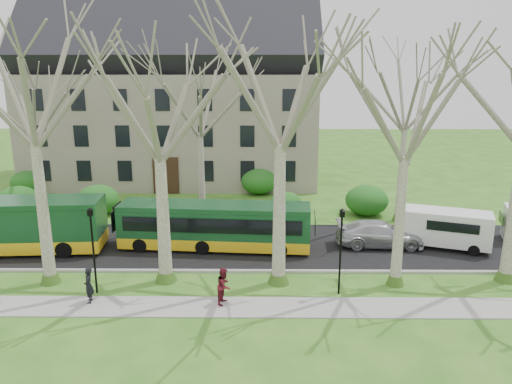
% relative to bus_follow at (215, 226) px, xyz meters
% --- Properties ---
extents(ground, '(120.00, 120.00, 0.00)m').
position_rel_bus_follow_xyz_m(ground, '(0.65, -5.02, -1.49)').
color(ground, '#2F621C').
rests_on(ground, ground).
extents(sidewalk, '(70.00, 2.00, 0.06)m').
position_rel_bus_follow_xyz_m(sidewalk, '(0.65, -7.52, -1.46)').
color(sidewalk, gray).
rests_on(sidewalk, ground).
extents(road, '(80.00, 8.00, 0.06)m').
position_rel_bus_follow_xyz_m(road, '(0.65, 0.48, -1.46)').
color(road, black).
rests_on(road, ground).
extents(curb, '(80.00, 0.25, 0.14)m').
position_rel_bus_follow_xyz_m(curb, '(0.65, -3.52, -1.42)').
color(curb, '#A5A39E').
rests_on(curb, ground).
extents(building, '(26.50, 12.20, 16.00)m').
position_rel_bus_follow_xyz_m(building, '(-5.35, 18.98, 6.57)').
color(building, gray).
rests_on(building, ground).
extents(tree_row_verge, '(49.00, 7.00, 14.00)m').
position_rel_bus_follow_xyz_m(tree_row_verge, '(0.65, -4.72, 5.51)').
color(tree_row_verge, gray).
rests_on(tree_row_verge, ground).
extents(tree_row_far, '(33.00, 7.00, 12.00)m').
position_rel_bus_follow_xyz_m(tree_row_far, '(-0.69, 5.98, 4.51)').
color(tree_row_far, gray).
rests_on(tree_row_far, ground).
extents(lamp_row, '(36.22, 0.22, 4.30)m').
position_rel_bus_follow_xyz_m(lamp_row, '(0.65, -6.02, 1.08)').
color(lamp_row, black).
rests_on(lamp_row, ground).
extents(hedges, '(30.60, 8.60, 2.00)m').
position_rel_bus_follow_xyz_m(hedges, '(-4.02, 8.98, -0.49)').
color(hedges, '#28611B').
rests_on(hedges, ground).
extents(bus_follow, '(11.61, 3.25, 2.86)m').
position_rel_bus_follow_xyz_m(bus_follow, '(0.00, 0.00, 0.00)').
color(bus_follow, '#134421').
rests_on(bus_follow, road).
extents(sedan, '(5.42, 2.36, 1.55)m').
position_rel_bus_follow_xyz_m(sedan, '(10.14, 0.42, -0.66)').
color(sedan, '#B5B5BA').
rests_on(sedan, road).
extents(van_a, '(5.64, 3.58, 2.31)m').
position_rel_bus_follow_xyz_m(van_a, '(13.98, 0.25, -0.27)').
color(van_a, white).
rests_on(van_a, road).
extents(pedestrian_a, '(0.54, 0.71, 1.74)m').
position_rel_bus_follow_xyz_m(pedestrian_a, '(-5.32, -7.14, -0.56)').
color(pedestrian_a, black).
rests_on(pedestrian_a, sidewalk).
extents(pedestrian_b, '(0.88, 1.01, 1.76)m').
position_rel_bus_follow_xyz_m(pedestrian_b, '(1.07, -7.15, -0.55)').
color(pedestrian_b, maroon).
rests_on(pedestrian_b, sidewalk).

